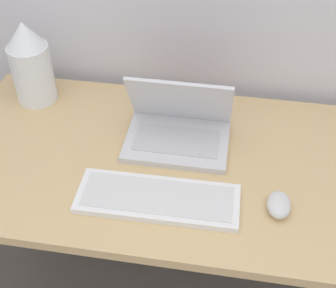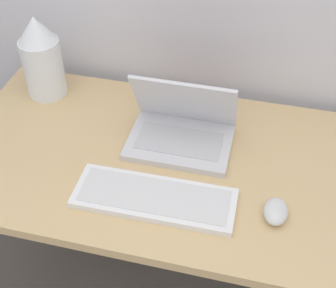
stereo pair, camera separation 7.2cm
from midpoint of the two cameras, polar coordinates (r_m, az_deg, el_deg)
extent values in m
cube|color=tan|center=(1.35, 0.79, -2.59)|extent=(1.39, 0.67, 0.03)
cylinder|color=tan|center=(1.95, -16.82, -2.05)|extent=(0.05, 0.05, 0.69)
cube|color=silver|center=(1.38, -0.37, 0.36)|extent=(0.30, 0.22, 0.02)
cube|color=#B7B7BC|center=(1.37, -0.45, 0.41)|extent=(0.25, 0.12, 0.00)
cube|color=silver|center=(1.36, 0.00, 5.21)|extent=(0.30, 0.11, 0.20)
cube|color=black|center=(1.36, 0.06, 5.63)|extent=(0.27, 0.09, 0.17)
cube|color=white|center=(1.23, -2.95, -6.75)|extent=(0.43, 0.16, 0.02)
cube|color=silver|center=(1.22, -2.96, -6.43)|extent=(0.39, 0.12, 0.00)
ellipsoid|color=silver|center=(1.23, 11.73, -7.31)|extent=(0.06, 0.09, 0.04)
cylinder|color=white|center=(1.58, -17.43, 8.19)|extent=(0.13, 0.13, 0.19)
cone|color=white|center=(1.51, -18.52, 12.53)|extent=(0.12, 0.12, 0.08)
camera|label=1|loc=(0.04, -91.66, -1.51)|focal=50.00mm
camera|label=2|loc=(0.04, 88.34, 1.51)|focal=50.00mm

